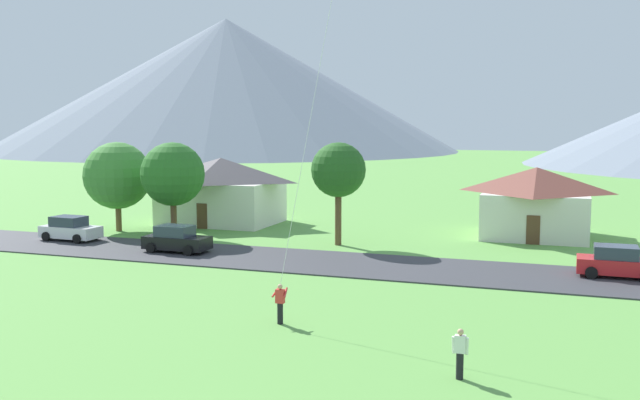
% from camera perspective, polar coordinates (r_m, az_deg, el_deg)
% --- Properties ---
extents(road_strip, '(160.00, 6.91, 0.08)m').
position_cam_1_polar(road_strip, '(40.52, 5.30, -5.42)').
color(road_strip, '#38383D').
rests_on(road_strip, ground).
extents(mountain_central_ridge, '(134.78, 134.78, 38.27)m').
position_cam_1_polar(mountain_central_ridge, '(209.67, -7.62, 9.27)').
color(mountain_central_ridge, slate).
rests_on(mountain_central_ridge, ground).
extents(house_leftmost, '(7.84, 7.59, 5.06)m').
position_cam_1_polar(house_leftmost, '(53.01, 17.18, -0.07)').
color(house_leftmost, silver).
rests_on(house_leftmost, ground).
extents(house_left_center, '(9.65, 7.13, 5.40)m').
position_cam_1_polar(house_left_center, '(58.03, -8.06, 0.86)').
color(house_left_center, silver).
rests_on(house_left_center, ground).
extents(tree_near_left, '(3.69, 3.69, 6.97)m').
position_cam_1_polar(tree_near_left, '(46.96, 1.51, 2.42)').
color(tree_near_left, brown).
rests_on(tree_near_left, ground).
extents(tree_left_of_center, '(4.56, 4.56, 6.89)m').
position_cam_1_polar(tree_left_of_center, '(51.04, -11.91, 2.06)').
color(tree_left_of_center, brown).
rests_on(tree_left_of_center, ground).
extents(tree_center, '(5.10, 5.10, 6.81)m').
position_cam_1_polar(tree_center, '(55.35, -16.19, 1.92)').
color(tree_center, brown).
rests_on(tree_center, ground).
extents(parked_car_red_west_end, '(4.22, 2.11, 1.68)m').
position_cam_1_polar(parked_car_red_west_end, '(40.60, 23.09, -4.70)').
color(parked_car_red_west_end, red).
rests_on(parked_car_red_west_end, road_strip).
extents(parked_car_white_mid_west, '(4.28, 2.23, 1.68)m').
position_cam_1_polar(parked_car_white_mid_west, '(51.93, -19.69, -2.24)').
color(parked_car_white_mid_west, white).
rests_on(parked_car_white_mid_west, road_strip).
extents(parked_car_black_mid_east, '(4.23, 2.14, 1.68)m').
position_cam_1_polar(parked_car_black_mid_east, '(45.49, -11.62, -3.17)').
color(parked_car_black_mid_east, black).
rests_on(parked_car_black_mid_east, road_strip).
extents(watcher_person, '(0.56, 0.24, 1.68)m').
position_cam_1_polar(watcher_person, '(23.57, 11.34, -12.11)').
color(watcher_person, black).
rests_on(watcher_person, ground).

